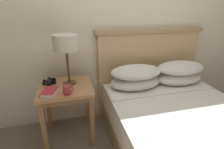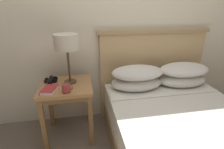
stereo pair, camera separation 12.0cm
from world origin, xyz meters
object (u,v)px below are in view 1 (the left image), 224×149
book_on_nightstand (49,92)px  coffee_mug (67,90)px  table_lamp (66,44)px  binoculars_pair (49,82)px  bed (187,132)px  nightstand (66,94)px

book_on_nightstand → coffee_mug: (0.16, -0.05, 0.03)m
table_lamp → binoculars_pair: 0.45m
bed → coffee_mug: size_ratio=19.94×
binoculars_pair → bed: bearing=-29.0°
coffee_mug → bed: bearing=-20.8°
nightstand → bed: 1.24m
nightstand → bed: bearing=-28.5°
binoculars_pair → coffee_mug: coffee_mug is taller
nightstand → table_lamp: size_ratio=1.23×
table_lamp → binoculars_pair: (-0.21, 0.05, -0.40)m
bed → binoculars_pair: 1.46m
book_on_nightstand → binoculars_pair: size_ratio=1.33×
nightstand → bed: bed is taller
book_on_nightstand → binoculars_pair: (-0.02, 0.24, 0.01)m
book_on_nightstand → coffee_mug: size_ratio=2.07×
binoculars_pair → table_lamp: bearing=-13.6°
bed → coffee_mug: bearing=159.2°
table_lamp → book_on_nightstand: (-0.19, -0.19, -0.40)m
book_on_nightstand → coffee_mug: bearing=-16.9°
nightstand → coffee_mug: 0.23m
coffee_mug → binoculars_pair: bearing=122.6°
nightstand → binoculars_pair: 0.23m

